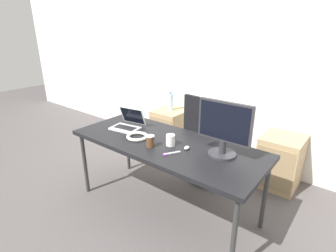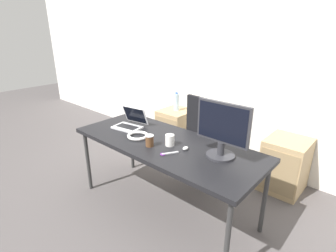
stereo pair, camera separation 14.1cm
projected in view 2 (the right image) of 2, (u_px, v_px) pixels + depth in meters
The scene contains 14 objects.
ground_plane at pixel (166, 207), 2.77m from camera, with size 14.00×14.00×0.00m, color #514C4C.
wall_back at pixel (241, 67), 3.31m from camera, with size 10.00×0.05×2.60m.
desk at pixel (165, 146), 2.51m from camera, with size 1.90×0.77×0.76m.
office_chair at pixel (211, 151), 3.09m from camera, with size 0.56×0.58×1.09m.
cabinet_left at pixel (176, 130), 3.99m from camera, with size 0.44×0.48×0.62m.
cabinet_right at pixel (285, 165), 2.98m from camera, with size 0.44×0.48×0.62m.
water_bottle at pixel (176, 102), 3.83m from camera, with size 0.08×0.08×0.27m.
laptop_center at pixel (130, 123), 2.85m from camera, with size 0.33×0.32×0.21m.
monitor at pixel (222, 130), 2.13m from camera, with size 0.47×0.24×0.47m.
mouse at pixel (186, 148), 2.33m from camera, with size 0.04×0.06×0.03m.
coffee_cup_white at pixel (170, 140), 2.40m from camera, with size 0.08×0.08×0.11m.
coffee_cup_brown at pixel (150, 141), 2.39m from camera, with size 0.08×0.08×0.11m.
cable_coil at pixel (138, 136), 2.60m from camera, with size 0.21×0.21×0.03m.
scissors at pixel (168, 154), 2.26m from camera, with size 0.11×0.16×0.01m.
Camera 2 is at (1.53, -1.69, 1.79)m, focal length 28.00 mm.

